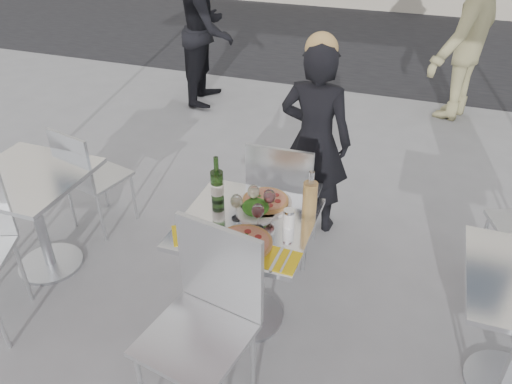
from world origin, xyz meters
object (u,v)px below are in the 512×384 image
(pedestrian_b, at_px, (465,31))
(napkin_right, at_px, (281,260))
(chair_near, at_px, (207,310))
(pizza_near, at_px, (244,243))
(pizza_far, at_px, (266,201))
(salad_plate, at_px, (256,208))
(wine_bottle, at_px, (217,185))
(wineglass_red_a, at_px, (258,212))
(side_chair_lfar, at_px, (87,172))
(napkin_left, at_px, (190,234))
(main_table, at_px, (247,251))
(carafe, at_px, (310,199))
(wineglass_white_a, at_px, (237,202))
(pedestrian_a, at_px, (208,29))
(wineglass_white_b, at_px, (254,192))
(side_table_left, at_px, (33,202))
(sugar_shaker, at_px, (289,218))
(wineglass_red_b, at_px, (269,197))
(woman_diner, at_px, (315,141))
(chair_far, at_px, (283,192))

(pedestrian_b, height_order, napkin_right, pedestrian_b)
(pedestrian_b, bearing_deg, chair_near, 7.71)
(pizza_near, xyz_separation_m, pizza_far, (-0.01, 0.39, 0.00))
(salad_plate, bearing_deg, napkin_right, -53.34)
(pizza_near, bearing_deg, chair_near, -98.57)
(wine_bottle, relative_size, wineglass_red_a, 1.87)
(chair_near, bearing_deg, side_chair_lfar, 154.49)
(salad_plate, bearing_deg, pizza_far, 79.71)
(napkin_left, bearing_deg, main_table, 8.15)
(pizza_far, height_order, carafe, carafe)
(wineglass_white_a, distance_m, napkin_left, 0.30)
(main_table, height_order, pedestrian_a, pedestrian_a)
(salad_plate, bearing_deg, pedestrian_a, 118.09)
(main_table, xyz_separation_m, wineglass_white_b, (-0.01, 0.13, 0.32))
(side_table_left, distance_m, wineglass_white_a, 1.47)
(napkin_left, xyz_separation_m, napkin_right, (0.52, -0.04, 0.00))
(wineglass_white_a, bearing_deg, wine_bottle, 144.04)
(sugar_shaker, height_order, wineglass_red_b, wineglass_red_b)
(side_chair_lfar, height_order, napkin_left, side_chair_lfar)
(side_chair_lfar, xyz_separation_m, wineglass_white_a, (1.37, -0.48, 0.35))
(chair_near, xyz_separation_m, salad_plate, (0.02, 0.64, 0.18))
(napkin_left, bearing_deg, woman_diner, 42.80)
(main_table, xyz_separation_m, chair_far, (0.02, 0.62, 0.03))
(sugar_shaker, bearing_deg, wineglass_red_b, 149.66)
(sugar_shaker, xyz_separation_m, wineglass_red_b, (-0.14, 0.08, 0.06))
(carafe, height_order, wineglass_white_a, carafe)
(chair_far, xyz_separation_m, pizza_far, (0.02, -0.42, 0.20))
(carafe, bearing_deg, woman_diner, 101.48)
(chair_near, relative_size, wine_bottle, 3.48)
(side_table_left, distance_m, chair_far, 1.65)
(sugar_shaker, distance_m, napkin_left, 0.54)
(side_table_left, height_order, wineglass_red_b, wineglass_red_b)
(pedestrian_b, bearing_deg, wineglass_red_b, 6.51)
(side_chair_lfar, relative_size, napkin_right, 4.29)
(main_table, bearing_deg, sugar_shaker, 7.83)
(salad_plate, height_order, wineglass_red_a, wineglass_red_a)
(chair_near, distance_m, pizza_near, 0.40)
(wineglass_white_b, bearing_deg, wine_bottle, -179.45)
(main_table, bearing_deg, chair_near, -90.11)
(wineglass_red_b, bearing_deg, wineglass_white_a, -145.42)
(napkin_right, bearing_deg, carafe, 86.50)
(woman_diner, bearing_deg, salad_plate, 88.16)
(pedestrian_a, xyz_separation_m, wineglass_red_a, (1.73, -3.25, 0.02))
(wine_bottle, relative_size, wineglass_white_b, 1.87)
(salad_plate, distance_m, wineglass_red_b, 0.11)
(sugar_shaker, bearing_deg, salad_plate, 166.13)
(pedestrian_a, relative_size, sugar_shaker, 15.76)
(wineglass_white_b, bearing_deg, chair_far, 86.46)
(wineglass_white_a, bearing_deg, salad_plate, 42.88)
(pizza_near, bearing_deg, wineglass_red_a, 81.16)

